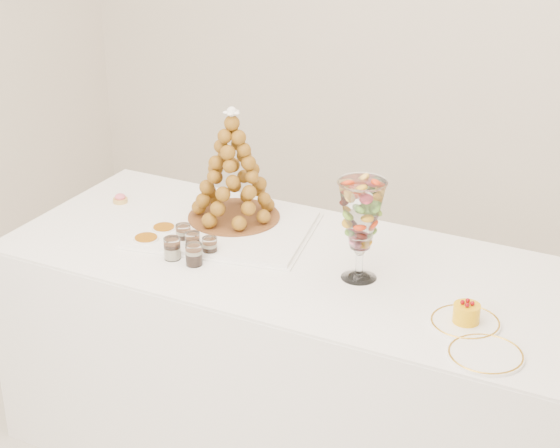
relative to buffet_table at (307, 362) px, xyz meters
The scene contains 15 objects.
buffet_table is the anchor object (origin of this frame).
lace_tray 0.56m from the buffet_table, behind, with size 0.61×0.45×0.02m, color white.
macaron_vase 0.65m from the buffet_table, ahead, with size 0.15×0.15×0.33m.
cake_plate 0.73m from the buffet_table, 11.26° to the right, with size 0.21×0.21×0.01m, color white.
spare_plate 0.86m from the buffet_table, 19.82° to the right, with size 0.21×0.21×0.01m, color white.
pink_tart 0.96m from the buffet_table, behind, with size 0.06×0.06×0.04m.
verrine_a 0.63m from the buffet_table, 167.00° to the right, with size 0.05×0.05×0.07m, color white.
verrine_b 0.59m from the buffet_table, 160.51° to the right, with size 0.05×0.05×0.07m, color white.
verrine_c 0.55m from the buffet_table, 155.69° to the right, with size 0.05×0.05×0.07m, color white.
verrine_d 0.63m from the buffet_table, 151.70° to the right, with size 0.06×0.06×0.08m, color white.
verrine_e 0.58m from the buffet_table, 145.57° to the right, with size 0.06×0.06×0.08m, color white.
ramekin_back 0.69m from the buffet_table, behind, with size 0.08×0.08×0.03m, color white.
ramekin_front 0.71m from the buffet_table, 161.80° to the right, with size 0.09×0.09×0.03m, color white.
croquembouche 0.75m from the buffet_table, 160.85° to the left, with size 0.34×0.34×0.42m.
mousse_cake 0.75m from the buffet_table, 11.29° to the right, with size 0.08×0.08×0.07m.
Camera 1 is at (1.47, -2.18, 2.22)m, focal length 60.00 mm.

